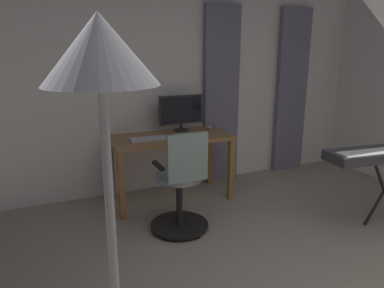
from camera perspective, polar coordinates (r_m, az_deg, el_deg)
name	(u,v)px	position (r m, az deg, el deg)	size (l,w,h in m)	color
back_room_partition	(178,83)	(4.43, -2.25, 9.66)	(5.07, 0.10, 2.56)	silver
curtain_left_panel	(292,92)	(5.16, 15.41, 7.85)	(0.46, 0.06, 2.19)	slate
curtain_right_panel	(221,97)	(4.57, 4.65, 7.44)	(0.47, 0.06, 2.19)	slate
desk	(171,145)	(4.02, -3.40, -0.21)	(1.32, 0.63, 0.75)	olive
office_chair	(182,186)	(3.36, -1.66, -6.57)	(0.56, 0.56, 0.99)	black
computer_monitor	(181,111)	(4.20, -1.75, 5.22)	(0.53, 0.18, 0.41)	#232328
computer_keyboard	(148,139)	(3.85, -6.88, 0.84)	(0.39, 0.13, 0.02)	#B7BCC1
computer_mouse	(209,127)	(4.34, 2.64, 2.67)	(0.06, 0.10, 0.04)	#B7BCC1
floor_lamp	(103,106)	(1.11, -13.81, 5.90)	(0.34, 0.34, 1.81)	black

